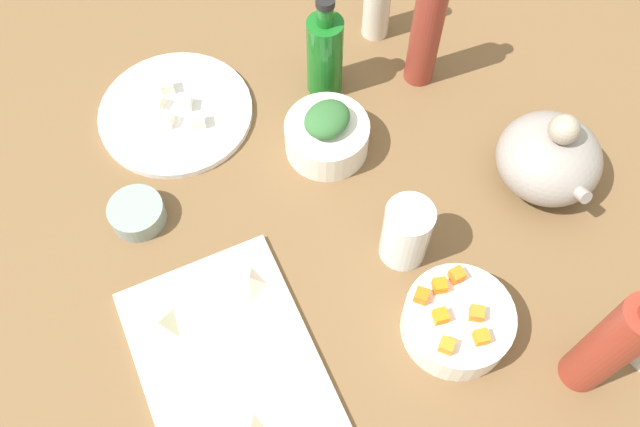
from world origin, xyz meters
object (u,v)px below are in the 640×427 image
bowl_carrots (457,322)px  bowl_small_side (137,213)px  cutting_board (228,362)px  bowl_greens (327,137)px  bottle_0 (427,30)px  plate_tofu (176,113)px  drinking_glass_1 (406,233)px  bottle_3 (325,54)px  teapot (549,158)px  bottle_1 (611,346)px

bowl_carrots → bowl_small_side: size_ratio=1.79×
cutting_board → bowl_small_side: 27.24cm
bowl_greens → bottle_0: bearing=112.3°
plate_tofu → bowl_greens: 26.13cm
bowl_small_side → drinking_glass_1: (19.43, 35.31, 4.01)cm
bowl_carrots → bottle_3: bearing=-178.7°
bowl_small_side → teapot: size_ratio=0.48×
bottle_1 → cutting_board: bearing=-112.6°
bottle_1 → drinking_glass_1: size_ratio=2.30×
bottle_3 → cutting_board: bearing=-36.5°
bottle_1 → bottle_3: (-58.79, -14.15, -3.56)cm
teapot → bottle_1: bearing=-20.2°
bowl_greens → drinking_glass_1: bearing=9.8°
bowl_carrots → teapot: 29.72cm
teapot → bottle_3: 38.72cm
cutting_board → bowl_greens: 38.39cm
cutting_board → plate_tofu: (-43.71, 4.49, 0.10)cm
drinking_glass_1 → cutting_board: bearing=-76.4°
cutting_board → bowl_greens: (-28.50, 25.61, 2.43)cm
cutting_board → drinking_glass_1: bearing=103.6°
bottle_1 → teapot: bearing=159.8°
plate_tofu → bottle_0: 43.25cm
plate_tofu → bowl_small_side: size_ratio=3.04×
bowl_greens → teapot: size_ratio=0.77×
plate_tofu → teapot: size_ratio=1.46×
bottle_0 → drinking_glass_1: bottle_0 is taller
plate_tofu → bowl_carrots: size_ratio=1.70×
bottle_1 → bowl_greens: bearing=-158.5°
cutting_board → teapot: teapot is taller
bowl_greens → bowl_small_side: bearing=-86.5°
bowl_carrots → bottle_3: bottle_3 is taller
cutting_board → bowl_small_side: bearing=-167.3°
bowl_small_side → bowl_greens: bearing=93.5°
bowl_greens → bottle_0: 23.35cm
bowl_greens → bottle_1: size_ratio=0.51×
bottle_3 → drinking_glass_1: bottle_3 is taller
bowl_greens → teapot: (17.61, 29.18, 2.89)cm
teapot → bottle_1: 31.69cm
bowl_small_side → drinking_glass_1: bearing=61.2°
bowl_small_side → bottle_3: size_ratio=0.43×
bowl_greens → bowl_small_side: 31.70cm
bottle_1 → bottle_0: bearing=178.1°
bowl_small_side → teapot: 62.91cm
teapot → bottle_0: 27.89cm
cutting_board → bottle_1: (18.35, 44.05, 11.15)cm
bowl_greens → bottle_3: bottle_3 is taller
bottle_0 → bottle_1: bottle_1 is taller
bowl_small_side → bottle_0: size_ratio=0.34×
bowl_small_side → cutting_board: bearing=12.7°
teapot → cutting_board: bearing=-78.8°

